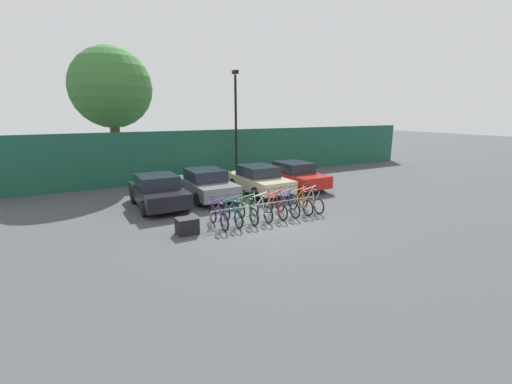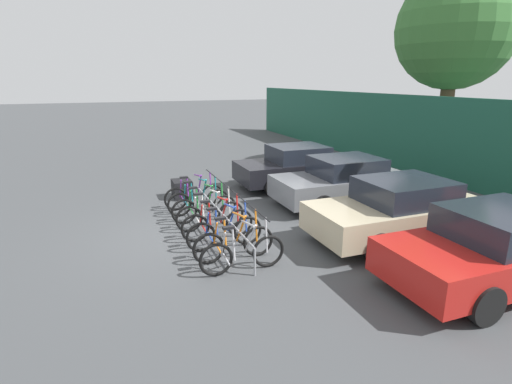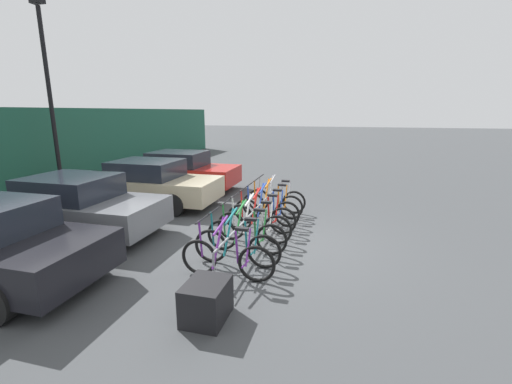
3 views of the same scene
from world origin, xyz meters
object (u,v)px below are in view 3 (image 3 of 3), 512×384
at_px(bicycle_white, 254,226).
at_px(lamp_post, 49,90).
at_px(bicycle_green, 246,235).
at_px(car_grey, 76,206).
at_px(bicycle_orange, 272,204).
at_px(car_red, 181,171).
at_px(bicycle_red, 261,217).
at_px(bike_rack, 251,216).
at_px(car_beige, 150,183).
at_px(bicycle_silver, 276,199).
at_px(bicycle_teal, 237,246).
at_px(cargo_crate, 206,301).
at_px(bicycle_blue, 267,211).
at_px(bicycle_purple, 227,258).

xyz_separation_m(bicycle_white, lamp_post, (2.90, 7.97, 3.18)).
relative_size(bicycle_green, car_grey, 0.43).
bearing_deg(bicycle_orange, bicycle_white, 179.51).
distance_m(bicycle_green, bicycle_orange, 2.45).
xyz_separation_m(bicycle_orange, car_red, (2.61, 4.03, 0.31)).
bearing_deg(bicycle_red, bike_rack, 157.34).
height_order(bicycle_red, car_beige, car_beige).
height_order(car_beige, car_red, same).
distance_m(bicycle_green, bicycle_silver, 2.99).
bearing_deg(bicycle_teal, bicycle_orange, -2.30).
bearing_deg(car_beige, bicycle_orange, -94.18).
bearing_deg(cargo_crate, lamp_post, 54.03).
height_order(bike_rack, bicycle_blue, bicycle_blue).
bearing_deg(cargo_crate, bike_rack, 4.73).
xyz_separation_m(bicycle_red, bicycle_blue, (0.57, 0.00, 0.00)).
bearing_deg(car_beige, bicycle_teal, -130.85).
bearing_deg(lamp_post, car_grey, -132.42).
height_order(bicycle_green, lamp_post, lamp_post).
relative_size(bicycle_silver, car_beige, 0.41).
bearing_deg(bike_rack, bicycle_red, -24.01).
bearing_deg(bicycle_teal, bicycle_white, -2.30).
xyz_separation_m(bicycle_white, bicycle_blue, (1.21, 0.00, 0.00)).
distance_m(bicycle_red, bicycle_blue, 0.57).
height_order(bicycle_orange, cargo_crate, bicycle_orange).
distance_m(bicycle_red, car_beige, 4.17).
distance_m(bicycle_green, cargo_crate, 2.38).
relative_size(car_grey, car_beige, 0.96).
distance_m(bike_rack, bicycle_purple, 2.09).
relative_size(bicycle_purple, bicycle_white, 1.00).
bearing_deg(car_grey, bike_rack, -77.24).
bearing_deg(car_beige, bicycle_blue, -103.33).
distance_m(car_grey, cargo_crate, 4.90).
xyz_separation_m(car_grey, cargo_crate, (-2.38, -4.27, -0.42)).
bearing_deg(bicycle_white, bicycle_silver, 3.36).
bearing_deg(car_grey, car_beige, -5.54).
relative_size(bike_rack, bicycle_red, 2.75).
relative_size(bicycle_red, lamp_post, 0.27).
distance_m(bicycle_purple, bicycle_white, 1.77).
bearing_deg(bicycle_silver, bicycle_purple, 177.90).
xyz_separation_m(bicycle_green, lamp_post, (3.50, 7.97, 3.18)).
distance_m(bicycle_orange, car_beige, 3.91).
bearing_deg(bicycle_red, car_grey, 107.98).
distance_m(bicycle_blue, bicycle_orange, 0.64).
relative_size(bicycle_teal, bicycle_white, 1.00).
bearing_deg(bicycle_white, bike_rack, 28.92).
distance_m(bicycle_orange, car_grey, 4.82).
bearing_deg(car_grey, bicycle_purple, -105.83).
bearing_deg(bicycle_white, bicycle_red, 3.36).
bearing_deg(bicycle_blue, bicycle_teal, 178.57).
height_order(bicycle_teal, bicycle_blue, same).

